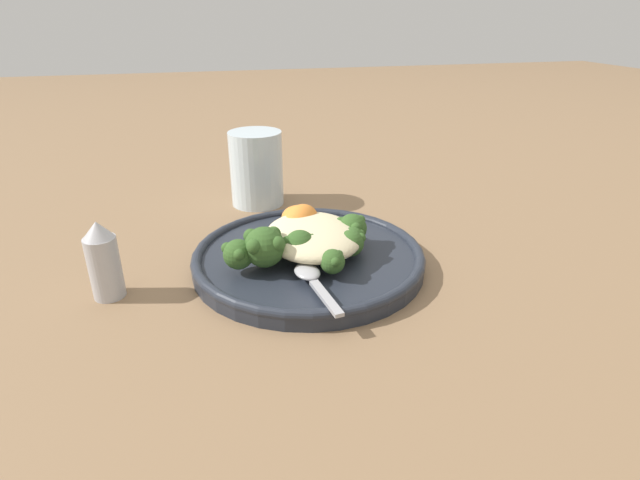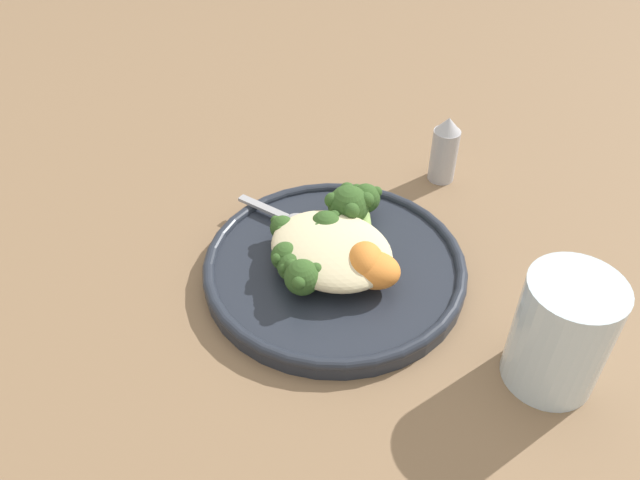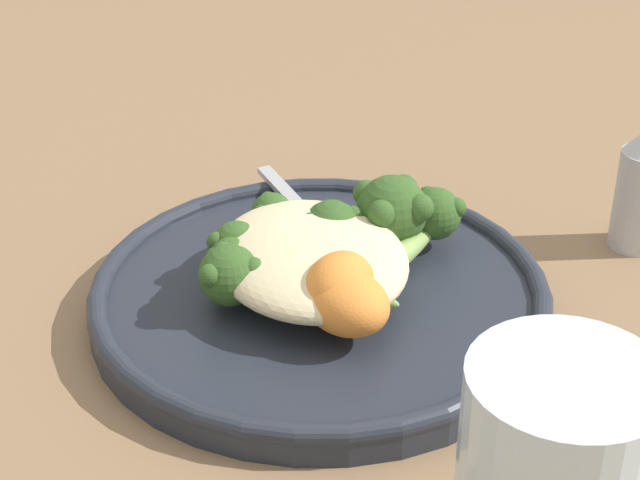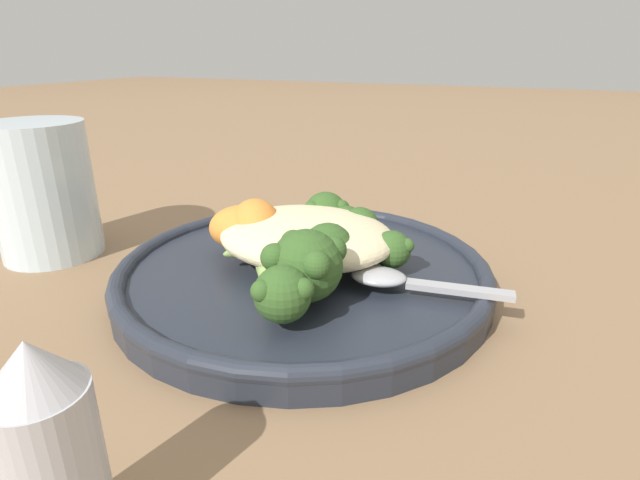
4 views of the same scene
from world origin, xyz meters
The scene contains 16 objects.
ground_plane centered at (0.00, 0.00, 0.00)m, with size 4.00×4.00×0.00m, color #846647.
plate centered at (0.01, 0.02, 0.01)m, with size 0.26×0.26×0.02m.
quinoa_mound centered at (0.01, 0.01, 0.04)m, with size 0.13×0.11×0.03m, color beige.
broccoli_stalk_0 centered at (0.00, 0.09, 0.04)m, with size 0.09×0.10×0.03m.
broccoli_stalk_1 centered at (-0.01, 0.07, 0.04)m, with size 0.09×0.08×0.04m.
broccoli_stalk_2 centered at (-0.01, 0.03, 0.04)m, with size 0.08×0.04×0.03m.
broccoli_stalk_3 centered at (-0.02, 0.02, 0.03)m, with size 0.12×0.05×0.03m.
broccoli_stalk_4 centered at (0.00, 0.02, 0.03)m, with size 0.09×0.04×0.03m.
broccoli_stalk_5 centered at (0.00, -0.01, 0.03)m, with size 0.08×0.08×0.03m.
broccoli_stalk_6 centered at (0.01, -0.01, 0.03)m, with size 0.08×0.10×0.03m.
broccoli_stalk_7 centered at (0.02, -0.02, 0.04)m, with size 0.05×0.09×0.03m.
sweet_potato_chunk_0 centered at (0.06, 0.02, 0.04)m, with size 0.05×0.04×0.03m, color orange.
sweet_potato_chunk_1 centered at (0.05, 0.02, 0.04)m, with size 0.05×0.04×0.04m, color orange.
spoon centered at (-0.06, 0.03, 0.03)m, with size 0.10×0.03×0.01m.
water_glass centered at (0.23, 0.05, 0.05)m, with size 0.08×0.08×0.11m, color silver.
salt_shaker centered at (0.00, 0.23, 0.04)m, with size 0.03×0.03×0.08m.
Camera 2 is at (0.31, -0.33, 0.45)m, focal length 35.00 mm.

